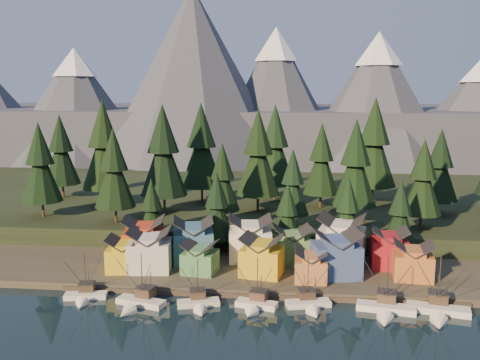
# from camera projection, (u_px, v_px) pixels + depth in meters

# --- Properties ---
(ground) EXTENTS (500.00, 500.00, 0.00)m
(ground) POSITION_uv_depth(u_px,v_px,m) (252.00, 333.00, 89.90)
(ground) COLOR black
(ground) RESTS_ON ground
(shore_strip) EXTENTS (400.00, 50.00, 1.50)m
(shore_strip) POSITION_uv_depth(u_px,v_px,m) (266.00, 256.00, 128.97)
(shore_strip) COLOR #343026
(shore_strip) RESTS_ON ground
(hillside) EXTENTS (420.00, 100.00, 6.00)m
(hillside) POSITION_uv_depth(u_px,v_px,m) (275.00, 203.00, 177.60)
(hillside) COLOR black
(hillside) RESTS_ON ground
(dock) EXTENTS (80.00, 4.00, 1.00)m
(dock) POSITION_uv_depth(u_px,v_px,m) (259.00, 293.00, 105.98)
(dock) COLOR #493E34
(dock) RESTS_ON ground
(mountain_ridge) EXTENTS (560.00, 190.00, 90.00)m
(mountain_ridge) POSITION_uv_depth(u_px,v_px,m) (278.00, 116.00, 295.31)
(mountain_ridge) COLOR #4A4F5F
(mountain_ridge) RESTS_ON ground
(boat_0) EXTENTS (8.65, 9.14, 10.02)m
(boat_0) POSITION_uv_depth(u_px,v_px,m) (84.00, 290.00, 103.57)
(boat_0) COLOR silver
(boat_0) RESTS_ON ground
(boat_1) EXTENTS (10.14, 10.60, 11.15)m
(boat_1) POSITION_uv_depth(u_px,v_px,m) (138.00, 296.00, 100.22)
(boat_1) COLOR beige
(boat_1) RESTS_ON ground
(boat_2) EXTENTS (8.56, 9.04, 10.05)m
(boat_2) POSITION_uv_depth(u_px,v_px,m) (199.00, 297.00, 100.02)
(boat_2) COLOR beige
(boat_2) RESTS_ON ground
(boat_3) EXTENTS (8.36, 8.93, 10.54)m
(boat_3) POSITION_uv_depth(u_px,v_px,m) (255.00, 298.00, 99.35)
(boat_3) COLOR silver
(boat_3) RESTS_ON ground
(boat_4) EXTENTS (9.03, 9.51, 10.43)m
(boat_4) POSITION_uv_depth(u_px,v_px,m) (310.00, 298.00, 99.64)
(boat_4) COLOR silver
(boat_4) RESTS_ON ground
(boat_5) EXTENTS (11.30, 11.96, 11.79)m
(boat_5) POSITION_uv_depth(u_px,v_px,m) (386.00, 303.00, 97.13)
(boat_5) COLOR silver
(boat_5) RESTS_ON ground
(boat_6) EXTENTS (11.83, 12.49, 12.12)m
(boat_6) POSITION_uv_depth(u_px,v_px,m) (439.00, 304.00, 96.37)
(boat_6) COLOR silver
(boat_6) RESTS_ON ground
(house_front_0) EXTENTS (8.37, 8.00, 7.59)m
(house_front_0) POSITION_uv_depth(u_px,v_px,m) (125.00, 253.00, 115.65)
(house_front_0) COLOR gold
(house_front_0) RESTS_ON shore_strip
(house_front_1) EXTENTS (9.87, 9.56, 9.26)m
(house_front_1) POSITION_uv_depth(u_px,v_px,m) (150.00, 248.00, 115.92)
(house_front_1) COLOR beige
(house_front_1) RESTS_ON shore_strip
(house_front_2) EXTENTS (7.82, 7.87, 6.80)m
(house_front_2) POSITION_uv_depth(u_px,v_px,m) (200.00, 256.00, 114.48)
(house_front_2) COLOR #447E48
(house_front_2) RESTS_ON shore_strip
(house_front_3) EXTENTS (9.63, 9.30, 8.54)m
(house_front_3) POSITION_uv_depth(u_px,v_px,m) (262.00, 254.00, 112.96)
(house_front_3) COLOR gold
(house_front_3) RESTS_ON shore_strip
(house_front_4) EXTENTS (6.57, 7.08, 6.65)m
(house_front_4) POSITION_uv_depth(u_px,v_px,m) (311.00, 264.00, 109.74)
(house_front_4) COLOR #A86C3B
(house_front_4) RESTS_ON shore_strip
(house_front_5) EXTENTS (10.92, 10.25, 9.90)m
(house_front_5) POSITION_uv_depth(u_px,v_px,m) (336.00, 252.00, 112.03)
(house_front_5) COLOR #374D82
(house_front_5) RESTS_ON shore_strip
(house_front_6) EXTENTS (8.46, 8.07, 7.82)m
(house_front_6) POSITION_uv_depth(u_px,v_px,m) (413.00, 259.00, 110.73)
(house_front_6) COLOR #B2622D
(house_front_6) RESTS_ON shore_strip
(house_back_0) EXTENTS (10.43, 10.13, 9.94)m
(house_back_0) POSITION_uv_depth(u_px,v_px,m) (144.00, 238.00, 122.70)
(house_back_0) COLOR #A23219
(house_back_0) RESTS_ON shore_strip
(house_back_1) EXTENTS (10.57, 10.65, 9.98)m
(house_back_1) POSITION_uv_depth(u_px,v_px,m) (193.00, 239.00, 121.66)
(house_back_1) COLOR #345D7B
(house_back_1) RESTS_ON shore_strip
(house_back_2) EXTENTS (10.58, 9.89, 10.20)m
(house_back_2) POSITION_uv_depth(u_px,v_px,m) (250.00, 237.00, 122.92)
(house_back_2) COLOR silver
(house_back_2) RESTS_ON shore_strip
(house_back_3) EXTENTS (9.20, 8.43, 8.36)m
(house_back_3) POSITION_uv_depth(u_px,v_px,m) (292.00, 243.00, 121.26)
(house_back_3) COLOR #578548
(house_back_3) RESTS_ON shore_strip
(house_back_4) EXTENTS (11.85, 11.54, 10.97)m
(house_back_4) POSITION_uv_depth(u_px,v_px,m) (342.00, 238.00, 120.65)
(house_back_4) COLOR silver
(house_back_4) RESTS_ON shore_strip
(house_back_5) EXTENTS (8.15, 8.24, 8.82)m
(house_back_5) POSITION_uv_depth(u_px,v_px,m) (389.00, 247.00, 117.95)
(house_back_5) COLOR maroon
(house_back_5) RESTS_ON shore_strip
(tree_hill_0) EXTENTS (11.14, 11.14, 25.95)m
(tree_hill_0) POSITION_uv_depth(u_px,v_px,m) (40.00, 165.00, 144.14)
(tree_hill_0) COLOR #332319
(tree_hill_0) RESTS_ON hillside
(tree_hill_1) EXTENTS (13.55, 13.55, 31.56)m
(tree_hill_1) POSITION_uv_depth(u_px,v_px,m) (104.00, 148.00, 158.02)
(tree_hill_1) COLOR #332319
(tree_hill_1) RESTS_ON hillside
(tree_hill_2) EXTENTS (10.62, 10.62, 24.73)m
(tree_hill_2) POSITION_uv_depth(u_px,v_px,m) (114.00, 171.00, 137.97)
(tree_hill_2) COLOR #332319
(tree_hill_2) RESTS_ON hillside
(tree_hill_3) EXTENTS (13.15, 13.15, 30.63)m
(tree_hill_3) POSITION_uv_depth(u_px,v_px,m) (163.00, 154.00, 148.11)
(tree_hill_3) COLOR #332319
(tree_hill_3) RESTS_ON hillside
(tree_hill_4) EXTENTS (13.17, 13.17, 30.69)m
(tree_hill_4) POSITION_uv_depth(u_px,v_px,m) (201.00, 148.00, 161.95)
(tree_hill_4) COLOR #332319
(tree_hill_4) RESTS_ON hillside
(tree_hill_5) EXTENTS (9.03, 9.03, 21.03)m
(tree_hill_5) POSITION_uv_depth(u_px,v_px,m) (223.00, 180.00, 137.26)
(tree_hill_5) COLOR #332319
(tree_hill_5) RESTS_ON hillside
(tree_hill_6) EXTENTS (12.59, 12.59, 29.33)m
(tree_hill_6) POSITION_uv_depth(u_px,v_px,m) (258.00, 156.00, 150.34)
(tree_hill_6) COLOR #332319
(tree_hill_6) RESTS_ON hillside
(tree_hill_7) EXTENTS (8.59, 8.59, 20.00)m
(tree_hill_7) POSITION_uv_depth(u_px,v_px,m) (293.00, 185.00, 133.46)
(tree_hill_7) COLOR #332319
(tree_hill_7) RESTS_ON hillside
(tree_hill_8) EXTENTS (10.73, 10.73, 24.99)m
(tree_hill_8) POSITION_uv_depth(u_px,v_px,m) (321.00, 162.00, 155.66)
(tree_hill_8) COLOR #332319
(tree_hill_8) RESTS_ON hillside
(tree_hill_9) EXTENTS (11.65, 11.65, 27.15)m
(tree_hill_9) POSITION_uv_depth(u_px,v_px,m) (355.00, 166.00, 137.95)
(tree_hill_9) COLOR #332319
(tree_hill_9) RESTS_ON hillside
(tree_hill_10) EXTENTS (13.87, 13.87, 32.32)m
(tree_hill_10) POSITION_uv_depth(u_px,v_px,m) (374.00, 146.00, 161.12)
(tree_hill_10) COLOR #332319
(tree_hill_10) RESTS_ON hillside
(tree_hill_11) EXTENTS (9.72, 9.72, 22.65)m
(tree_hill_11) POSITION_uv_depth(u_px,v_px,m) (423.00, 180.00, 131.74)
(tree_hill_11) COLOR #332319
(tree_hill_11) RESTS_ON hillside
(tree_hill_12) EXTENTS (10.32, 10.32, 24.03)m
(tree_hill_12) POSITION_uv_depth(u_px,v_px,m) (440.00, 168.00, 146.44)
(tree_hill_12) COLOR #332319
(tree_hill_12) RESTS_ON hillside
(tree_hill_15) EXTENTS (12.88, 12.88, 29.99)m
(tree_hill_15) POSITION_uv_depth(u_px,v_px,m) (275.00, 148.00, 166.51)
(tree_hill_15) COLOR #332319
(tree_hill_15) RESTS_ON hillside
(tree_hill_16) EXTENTS (11.47, 11.47, 26.72)m
(tree_hill_16) POSITION_uv_depth(u_px,v_px,m) (61.00, 152.00, 170.20)
(tree_hill_16) COLOR #332319
(tree_hill_16) RESTS_ON hillside
(tree_shore_0) EXTENTS (7.65, 7.65, 17.82)m
(tree_shore_0) POSITION_uv_depth(u_px,v_px,m) (152.00, 211.00, 130.23)
(tree_shore_0) COLOR #332319
(tree_shore_0) RESTS_ON shore_strip
(tree_shore_1) EXTENTS (8.51, 8.51, 19.84)m
(tree_shore_1) POSITION_uv_depth(u_px,v_px,m) (217.00, 208.00, 128.32)
(tree_shore_1) COLOR #332319
(tree_shore_1) RESTS_ON shore_strip
(tree_shore_2) EXTENTS (7.39, 7.39, 17.21)m
(tree_shore_2) POSITION_uv_depth(u_px,v_px,m) (288.00, 215.00, 126.74)
(tree_shore_2) COLOR #332319
(tree_shore_2) RESTS_ON shore_strip
(tree_shore_3) EXTENTS (8.25, 8.25, 19.21)m
(tree_shore_3) POSITION_uv_depth(u_px,v_px,m) (348.00, 212.00, 125.05)
(tree_shore_3) COLOR #332319
(tree_shore_3) RESTS_ON shore_strip
(tree_shore_4) EXTENTS (7.98, 7.98, 18.60)m
(tree_shore_4) POSITION_uv_depth(u_px,v_px,m) (400.00, 215.00, 123.82)
(tree_shore_4) COLOR #332319
(tree_shore_4) RESTS_ON shore_strip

